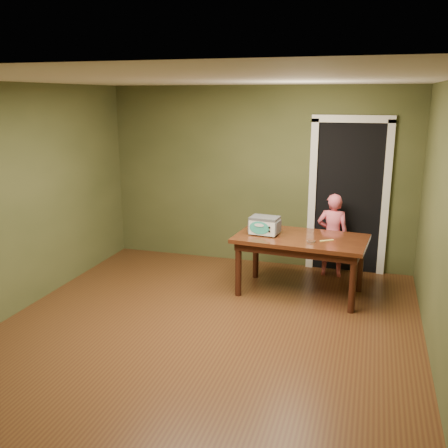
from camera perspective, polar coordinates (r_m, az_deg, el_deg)
name	(u,v)px	position (r m, az deg, el deg)	size (l,w,h in m)	color
floor	(204,333)	(5.43, -2.36, -12.38)	(5.00, 5.00, 0.00)	#4F3016
room_shell	(202,174)	(4.90, -2.56, 5.72)	(4.52, 5.02, 2.61)	#4D502A
doorway	(349,195)	(7.49, 14.13, 3.29)	(1.10, 0.66, 2.25)	black
dining_table	(301,244)	(6.30, 8.76, -2.33)	(1.67, 1.04, 0.75)	#39190D
toy_oven	(265,225)	(6.30, 4.67, -0.09)	(0.39, 0.29, 0.23)	#4C4F54
baking_pan	(311,241)	(6.05, 9.92, -1.97)	(0.10, 0.10, 0.02)	silver
spatula	(327,240)	(6.16, 11.67, -1.85)	(0.18, 0.03, 0.01)	#FFF06E
child	(332,235)	(7.04, 12.29, -1.25)	(0.43, 0.28, 1.17)	#F26379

